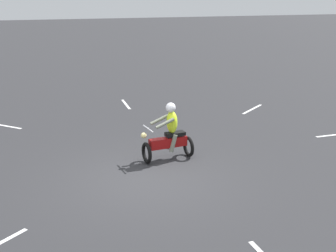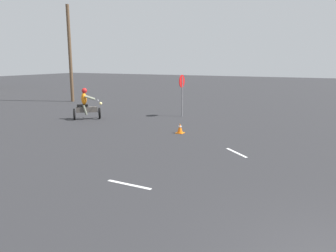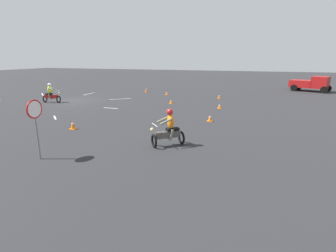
{
  "view_description": "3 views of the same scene",
  "coord_description": "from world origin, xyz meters",
  "px_view_note": "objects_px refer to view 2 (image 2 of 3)",
  "views": [
    {
      "loc": [
        -10.75,
        2.46,
        4.76
      ],
      "look_at": [
        1.23,
        -0.91,
        1.0
      ],
      "focal_mm": 50.0,
      "sensor_mm": 36.0,
      "label": 1
    },
    {
      "loc": [
        -4.69,
        0.92,
        3.06
      ],
      "look_at": [
        4.96,
        5.74,
        0.9
      ],
      "focal_mm": 35.0,
      "sensor_mm": 36.0,
      "label": 2
    },
    {
      "loc": [
        19.04,
        16.07,
        3.78
      ],
      "look_at": [
        8.69,
        12.4,
        0.9
      ],
      "focal_mm": 28.0,
      "sensor_mm": 36.0,
      "label": 3
    }
  ],
  "objects_px": {
    "stop_sign": "(182,87)",
    "utility_pole_near": "(70,54)",
    "motorcycle_rider_background": "(86,106)",
    "traffic_cone_far_left": "(180,128)"
  },
  "relations": [
    {
      "from": "traffic_cone_far_left",
      "to": "utility_pole_near",
      "type": "height_order",
      "value": "utility_pole_near"
    },
    {
      "from": "traffic_cone_far_left",
      "to": "utility_pole_near",
      "type": "bearing_deg",
      "value": 61.56
    },
    {
      "from": "stop_sign",
      "to": "traffic_cone_far_left",
      "type": "bearing_deg",
      "value": -156.81
    },
    {
      "from": "stop_sign",
      "to": "traffic_cone_far_left",
      "type": "distance_m",
      "value": 4.58
    },
    {
      "from": "stop_sign",
      "to": "utility_pole_near",
      "type": "relative_size",
      "value": 0.33
    },
    {
      "from": "motorcycle_rider_background",
      "to": "stop_sign",
      "type": "relative_size",
      "value": 0.72
    },
    {
      "from": "stop_sign",
      "to": "traffic_cone_far_left",
      "type": "relative_size",
      "value": 5.24
    },
    {
      "from": "motorcycle_rider_background",
      "to": "utility_pole_near",
      "type": "distance_m",
      "value": 8.73
    },
    {
      "from": "stop_sign",
      "to": "utility_pole_near",
      "type": "height_order",
      "value": "utility_pole_near"
    },
    {
      "from": "motorcycle_rider_background",
      "to": "utility_pole_near",
      "type": "xyz_separation_m",
      "value": [
        5.6,
        6.09,
        2.79
      ]
    }
  ]
}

